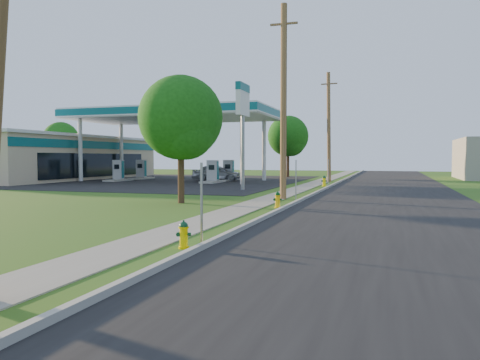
# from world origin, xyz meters

# --- Properties ---
(ground_plane) EXTENTS (140.00, 140.00, 0.00)m
(ground_plane) POSITION_xyz_m (0.00, 0.00, 0.00)
(ground_plane) COLOR #2A5A1B
(ground_plane) RESTS_ON ground
(road) EXTENTS (8.00, 120.00, 0.02)m
(road) POSITION_xyz_m (4.50, 10.00, 0.01)
(road) COLOR black
(road) RESTS_ON ground
(curb) EXTENTS (0.15, 120.00, 0.15)m
(curb) POSITION_xyz_m (0.50, 10.00, 0.07)
(curb) COLOR #A29F95
(curb) RESTS_ON ground
(sidewalk) EXTENTS (1.50, 120.00, 0.03)m
(sidewalk) POSITION_xyz_m (-1.25, 10.00, 0.01)
(sidewalk) COLOR gray
(sidewalk) RESTS_ON ground
(forecourt) EXTENTS (26.00, 28.00, 0.02)m
(forecourt) POSITION_xyz_m (-16.00, 32.00, 0.01)
(forecourt) COLOR black
(forecourt) RESTS_ON ground
(utility_pole_mid) EXTENTS (1.40, 0.32, 9.80)m
(utility_pole_mid) POSITION_xyz_m (-0.60, 17.00, 4.95)
(utility_pole_mid) COLOR brown
(utility_pole_mid) RESTS_ON ground
(utility_pole_far) EXTENTS (1.40, 0.32, 9.50)m
(utility_pole_far) POSITION_xyz_m (-0.60, 35.00, 4.80)
(utility_pole_far) COLOR brown
(utility_pole_far) RESTS_ON ground
(sign_post_near) EXTENTS (0.05, 0.04, 2.00)m
(sign_post_near) POSITION_xyz_m (0.25, 4.20, 1.00)
(sign_post_near) COLOR gray
(sign_post_near) RESTS_ON ground
(sign_post_mid) EXTENTS (0.05, 0.04, 2.00)m
(sign_post_mid) POSITION_xyz_m (0.25, 16.00, 1.00)
(sign_post_mid) COLOR gray
(sign_post_mid) RESTS_ON ground
(sign_post_far) EXTENTS (0.05, 0.04, 2.00)m
(sign_post_far) POSITION_xyz_m (0.25, 28.20, 1.00)
(sign_post_far) COLOR gray
(sign_post_far) RESTS_ON ground
(gas_canopy) EXTENTS (18.18, 9.18, 6.40)m
(gas_canopy) POSITION_xyz_m (-14.00, 32.00, 5.90)
(gas_canopy) COLOR silver
(gas_canopy) RESTS_ON ground
(fuel_pump_nw) EXTENTS (1.20, 3.20, 1.90)m
(fuel_pump_nw) POSITION_xyz_m (-18.50, 30.00, 0.72)
(fuel_pump_nw) COLOR #A29F95
(fuel_pump_nw) RESTS_ON ground
(fuel_pump_ne) EXTENTS (1.20, 3.20, 1.90)m
(fuel_pump_ne) POSITION_xyz_m (-9.50, 30.00, 0.72)
(fuel_pump_ne) COLOR #A29F95
(fuel_pump_ne) RESTS_ON ground
(fuel_pump_sw) EXTENTS (1.20, 3.20, 1.90)m
(fuel_pump_sw) POSITION_xyz_m (-18.50, 34.00, 0.72)
(fuel_pump_sw) COLOR #A29F95
(fuel_pump_sw) RESTS_ON ground
(fuel_pump_se) EXTENTS (1.20, 3.20, 1.90)m
(fuel_pump_se) POSITION_xyz_m (-9.50, 34.00, 0.72)
(fuel_pump_se) COLOR #A29F95
(fuel_pump_se) RESTS_ON ground
(convenience_store) EXTENTS (10.40, 22.40, 4.25)m
(convenience_store) POSITION_xyz_m (-26.98, 32.00, 2.13)
(convenience_store) COLOR tan
(convenience_store) RESTS_ON ground
(price_pylon) EXTENTS (0.34, 2.04, 6.85)m
(price_pylon) POSITION_xyz_m (-4.50, 22.50, 5.43)
(price_pylon) COLOR gray
(price_pylon) RESTS_ON ground
(tree_verge) EXTENTS (3.90, 3.90, 5.91)m
(tree_verge) POSITION_xyz_m (-4.58, 13.49, 3.81)
(tree_verge) COLOR #3C2718
(tree_verge) RESTS_ON ground
(tree_lot) EXTENTS (4.34, 4.34, 6.58)m
(tree_lot) POSITION_xyz_m (-5.79, 42.84, 4.24)
(tree_lot) COLOR #3C2718
(tree_lot) RESTS_ON ground
(tree_back) EXTENTS (4.13, 4.13, 6.26)m
(tree_back) POSITION_xyz_m (-32.01, 39.29, 4.03)
(tree_back) COLOR #3C2718
(tree_back) RESTS_ON ground
(hydrant_near) EXTENTS (0.35, 0.31, 0.66)m
(hydrant_near) POSITION_xyz_m (0.03, 3.63, 0.32)
(hydrant_near) COLOR #EBC900
(hydrant_near) RESTS_ON ground
(hydrant_mid) EXTENTS (0.36, 0.32, 0.70)m
(hydrant_mid) POSITION_xyz_m (0.09, 12.88, 0.34)
(hydrant_mid) COLOR yellow
(hydrant_mid) RESTS_ON ground
(hydrant_far) EXTENTS (0.42, 0.37, 0.80)m
(hydrant_far) POSITION_xyz_m (-0.03, 28.13, 0.39)
(hydrant_far) COLOR yellow
(hydrant_far) RESTS_ON ground
(car_silver) EXTENTS (4.60, 2.51, 1.48)m
(car_silver) POSITION_xyz_m (-10.30, 33.01, 0.74)
(car_silver) COLOR #B4B7BC
(car_silver) RESTS_ON ground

